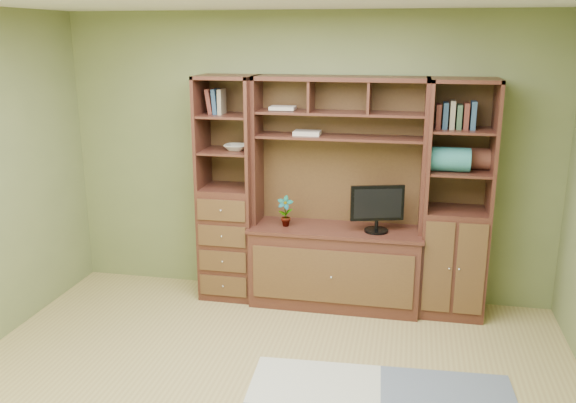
% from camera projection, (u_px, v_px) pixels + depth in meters
% --- Properties ---
extents(room, '(4.60, 4.10, 2.64)m').
position_uv_depth(room, '(250.00, 221.00, 3.68)').
color(room, tan).
rests_on(room, ground).
extents(center_hutch, '(1.54, 0.53, 2.05)m').
position_uv_depth(center_hutch, '(337.00, 196.00, 5.33)').
color(center_hutch, '#462118').
rests_on(center_hutch, ground).
extents(left_tower, '(0.50, 0.45, 2.05)m').
position_uv_depth(left_tower, '(228.00, 189.00, 5.57)').
color(left_tower, '#462118').
rests_on(left_tower, ground).
extents(right_tower, '(0.55, 0.45, 2.05)m').
position_uv_depth(right_tower, '(457.00, 201.00, 5.18)').
color(right_tower, '#462118').
rests_on(right_tower, ground).
extents(monitor, '(0.51, 0.33, 0.57)m').
position_uv_depth(monitor, '(377.00, 200.00, 5.24)').
color(monitor, black).
rests_on(monitor, center_hutch).
extents(orchid, '(0.15, 0.10, 0.28)m').
position_uv_depth(orchid, '(285.00, 211.00, 5.43)').
color(orchid, '#AD5B3A').
rests_on(orchid, center_hutch).
extents(magazines, '(0.23, 0.17, 0.04)m').
position_uv_depth(magazines, '(307.00, 133.00, 5.33)').
color(magazines, beige).
rests_on(magazines, center_hutch).
extents(bowl, '(0.21, 0.21, 0.05)m').
position_uv_depth(bowl, '(236.00, 147.00, 5.45)').
color(bowl, beige).
rests_on(bowl, left_tower).
extents(blanket_teal, '(0.35, 0.20, 0.20)m').
position_uv_depth(blanket_teal, '(448.00, 159.00, 5.05)').
color(blanket_teal, '#2C7371').
rests_on(blanket_teal, right_tower).
extents(blanket_red, '(0.32, 0.18, 0.18)m').
position_uv_depth(blanket_red, '(470.00, 158.00, 5.14)').
color(blanket_red, brown).
rests_on(blanket_red, right_tower).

